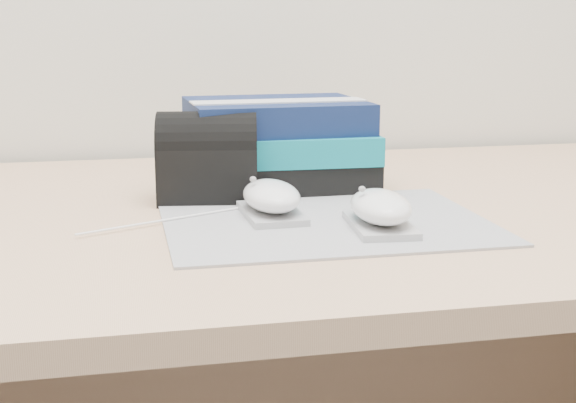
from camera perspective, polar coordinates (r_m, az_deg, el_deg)
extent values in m
cube|color=tan|center=(1.04, 2.77, -0.91)|extent=(1.60, 0.80, 0.03)
cube|color=tan|center=(1.51, -1.10, -11.06)|extent=(1.52, 0.03, 0.35)
cube|color=gray|center=(0.94, 2.70, -1.47)|extent=(0.37, 0.29, 0.00)
cube|color=#A8A7AA|center=(0.95, -1.18, -0.83)|extent=(0.07, 0.12, 0.01)
ellipsoid|color=white|center=(0.95, -1.18, 0.42)|extent=(0.07, 0.12, 0.03)
ellipsoid|color=#959497|center=(0.94, -2.50, 1.59)|extent=(0.01, 0.01, 0.01)
cube|color=#ACABAE|center=(0.91, 6.57, -1.66)|extent=(0.07, 0.12, 0.01)
ellipsoid|color=white|center=(0.90, 6.60, -0.35)|extent=(0.07, 0.12, 0.03)
ellipsoid|color=#98989B|center=(0.89, 5.29, 0.88)|extent=(0.01, 0.01, 0.01)
cylinder|color=white|center=(0.94, -8.77, -1.33)|extent=(0.20, 0.09, 0.00)
cube|color=black|center=(1.15, -0.69, 2.14)|extent=(0.25, 0.20, 0.04)
cube|color=#0D8595|center=(1.14, -0.41, 4.08)|extent=(0.25, 0.20, 0.04)
cube|color=#101E49|center=(1.14, -0.88, 6.14)|extent=(0.25, 0.20, 0.04)
cube|color=silver|center=(1.11, -0.66, 7.15)|extent=(0.24, 0.06, 0.00)
cube|color=black|center=(1.05, -5.71, 2.03)|extent=(0.14, 0.11, 0.07)
cylinder|color=black|center=(1.04, -5.76, 4.01)|extent=(0.14, 0.11, 0.09)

